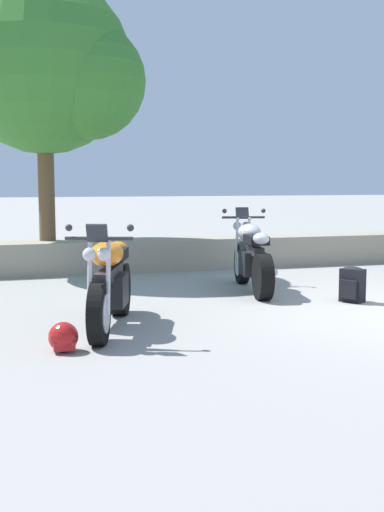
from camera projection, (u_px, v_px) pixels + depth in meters
The scene contains 6 objects.
stone_wall at pixel (261, 251), 12.31m from camera, with size 36.00×0.80×0.55m, color gray.
motorcycle_orange_near_left at pixel (110, 284), 6.96m from camera, with size 0.93×2.00×1.18m.
motorcycle_silver_centre at pixel (252, 257), 9.41m from camera, with size 0.70×2.06×1.18m.
rider_backpack at pixel (352, 284), 8.55m from camera, with size 0.34×0.35×0.47m.
rider_helmet at pixel (63, 337), 6.05m from camera, with size 0.28×0.28×0.28m.
leafy_tree_far_left at pixel (53, 69), 11.00m from camera, with size 3.15×3.00×4.48m.
Camera 1 is at (-4.77, -6.55, 1.58)m, focal length 45.85 mm.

